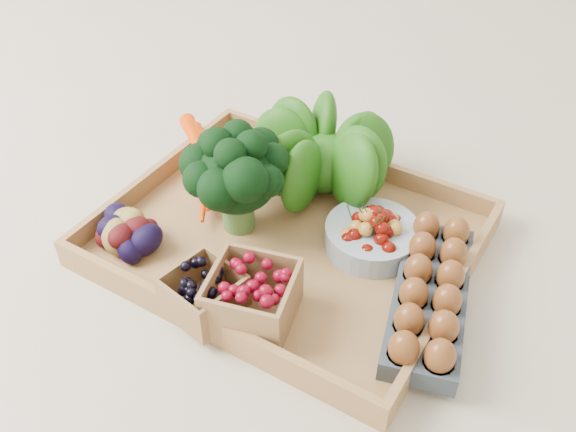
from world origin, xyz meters
The scene contains 10 objects.
ground centered at (0.00, 0.00, 0.00)m, with size 4.00×4.00×0.00m, color beige.
tray centered at (0.00, 0.00, 0.01)m, with size 0.55×0.45×0.01m, color #AD7D48.
carrots centered at (-0.20, 0.06, 0.04)m, with size 0.20×0.14×0.05m, color #ED3A00, non-canonical shape.
lettuce centered at (-0.02, 0.15, 0.10)m, with size 0.17×0.17×0.17m, color #1B490B.
broccoli centered at (-0.08, -0.02, 0.08)m, with size 0.17×0.17×0.13m, color black, non-canonical shape.
cherry_bowl centered at (0.12, 0.05, 0.03)m, with size 0.15×0.15×0.04m, color #8C9EA5.
egg_carton centered at (0.25, -0.02, 0.03)m, with size 0.10×0.28×0.03m, color #3D464E.
potatoes centered at (-0.21, -0.14, 0.05)m, with size 0.12×0.12×0.07m, color #38090A, non-canonical shape.
punnet_blackberry centered at (-0.02, -0.19, 0.05)m, with size 0.09×0.09×0.06m, color black.
punnet_raspberry centered at (0.04, -0.16, 0.05)m, with size 0.11×0.11×0.08m, color maroon.
Camera 1 is at (0.39, -0.64, 0.71)m, focal length 40.00 mm.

